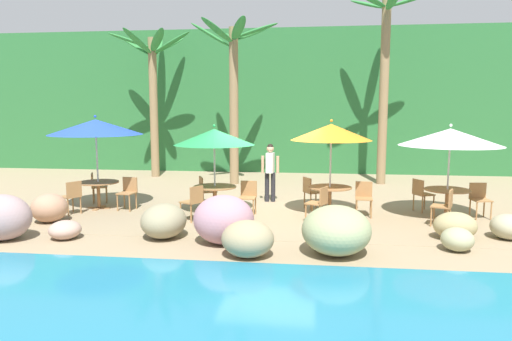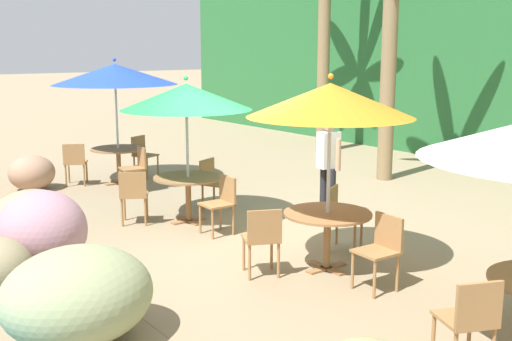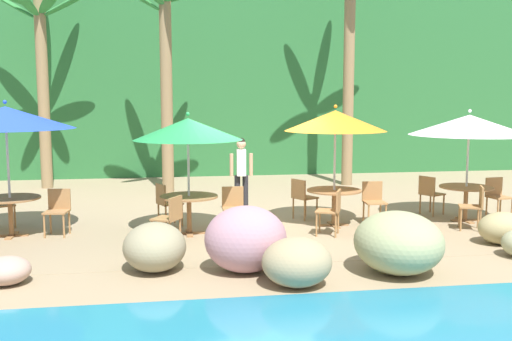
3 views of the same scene
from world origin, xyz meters
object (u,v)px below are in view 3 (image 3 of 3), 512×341
chair_white_inland (430,192)px  umbrella_white (469,125)px  palm_tree_nearest (41,50)px  chair_blue_seaward (58,208)px  chair_orange_inland (302,196)px  umbrella_orange (335,121)px  dining_table_blue (10,204)px  dining_table_orange (334,196)px  chair_white_left (475,204)px  chair_green_left (170,216)px  palm_tree_third (349,36)px  chair_white_seaward (497,194)px  palm_tree_second (165,50)px  dining_table_white (466,192)px  dining_table_green (189,202)px  chair_orange_left (332,209)px  umbrella_green (188,129)px  umbrella_blue (6,118)px  chair_green_seaward (233,206)px  waiter_in_white (241,170)px  chair_orange_seaward (374,199)px  chair_green_inland (166,201)px

chair_white_inland → umbrella_white: bearing=-57.0°
chair_white_inland → palm_tree_nearest: (-9.15, 5.39, 3.39)m
chair_blue_seaward → chair_orange_inland: 4.93m
umbrella_orange → dining_table_blue: bearing=179.5°
dining_table_orange → chair_white_left: chair_white_left is taller
chair_green_left → palm_tree_third: bearing=50.7°
umbrella_orange → dining_table_orange: size_ratio=2.23×
chair_white_left → palm_tree_nearest: (-9.36, 6.93, 3.39)m
chair_white_seaward → chair_white_inland: same height
chair_blue_seaward → dining_table_orange: chair_blue_seaward is taller
dining_table_blue → chair_white_inland: (8.63, 0.67, -0.10)m
chair_white_seaward → palm_tree_second: size_ratio=0.15×
dining_table_orange → chair_orange_inland: chair_orange_inland is taller
dining_table_white → chair_white_inland: chair_white_inland is taller
umbrella_orange → chair_orange_inland: umbrella_orange is taller
dining_table_green → chair_white_inland: bearing=10.6°
chair_orange_inland → umbrella_white: size_ratio=0.35×
chair_orange_inland → palm_tree_nearest: size_ratio=0.15×
dining_table_orange → chair_orange_left: (-0.27, -0.81, -0.10)m
umbrella_green → palm_tree_second: (-0.37, 4.99, 1.85)m
umbrella_blue → chair_green_seaward: size_ratio=2.92×
waiter_in_white → palm_tree_second: bearing=117.2°
dining_table_white → chair_orange_inland: bearing=168.4°
dining_table_blue → chair_orange_seaward: size_ratio=1.26×
umbrella_green → chair_white_seaward: 6.81m
chair_white_seaward → umbrella_blue: bearing=-179.1°
chair_green_left → dining_table_white: 6.24m
chair_green_seaward → palm_tree_third: bearing=54.1°
umbrella_white → chair_white_left: (-0.25, -0.82, -1.51)m
chair_orange_seaward → umbrella_white: bearing=-1.1°
dining_table_green → umbrella_orange: size_ratio=0.45×
chair_green_left → chair_white_seaward: bearing=10.2°
chair_blue_seaward → palm_tree_second: palm_tree_second is taller
dining_table_green → chair_white_inland: chair_white_inland is taller
chair_white_inland → palm_tree_second: 7.72m
chair_orange_inland → dining_table_blue: bearing=-173.6°
chair_white_seaward → waiter_in_white: (-5.38, 1.37, 0.47)m
chair_white_left → waiter_in_white: size_ratio=0.51×
umbrella_white → palm_tree_nearest: 11.55m
chair_green_inland → chair_orange_inland: same height
chair_blue_seaward → palm_tree_nearest: (-1.37, 6.08, 3.39)m
dining_table_green → palm_tree_third: palm_tree_third is taller
dining_table_white → palm_tree_second: palm_tree_second is taller
chair_green_seaward → chair_white_inland: same height
chair_white_seaward → palm_tree_nearest: palm_tree_nearest is taller
waiter_in_white → dining_table_green: bearing=-123.9°
dining_table_green → chair_green_seaward: (0.85, 0.07, -0.10)m
umbrella_blue → umbrella_orange: (6.23, -0.05, -0.09)m
chair_green_seaward → umbrella_orange: 2.64m
umbrella_green → palm_tree_third: palm_tree_third is taller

